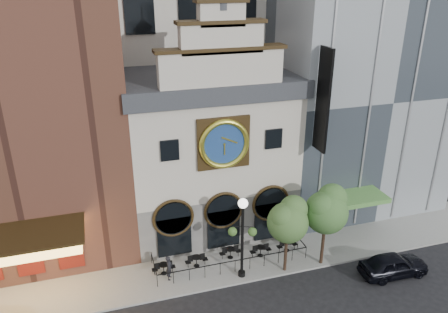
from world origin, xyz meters
TOP-DOWN VIEW (x-y plane):
  - ground at (0.00, 0.00)m, footprint 120.00×120.00m
  - sidewalk at (0.00, 2.50)m, footprint 44.00×5.00m
  - clock_building at (0.00, 7.82)m, footprint 12.60×8.78m
  - theater_building at (-13.00, 9.96)m, footprint 14.00×15.60m
  - retail_building at (12.99, 9.99)m, footprint 14.00×14.40m
  - cafe_railing at (0.00, 2.50)m, footprint 10.60×2.60m
  - bistro_0 at (-4.68, 2.40)m, footprint 1.58×0.68m
  - bistro_1 at (-2.37, 2.56)m, footprint 1.58×0.68m
  - bistro_2 at (0.17, 2.80)m, footprint 1.58×0.68m
  - bistro_3 at (2.30, 2.38)m, footprint 1.58×0.68m
  - bistro_4 at (4.40, 2.41)m, footprint 1.58×0.68m
  - car_right at (10.19, -2.01)m, footprint 4.75×2.04m
  - pedestrian at (-4.40, 1.78)m, footprint 0.61×0.74m
  - lamppost at (0.29, 0.68)m, footprint 1.81×1.00m
  - tree_left at (3.36, 0.44)m, footprint 2.82×2.72m
  - tree_right at (6.14, 0.44)m, footprint 3.04×2.93m

SIDE VIEW (x-z plane):
  - ground at x=0.00m, z-range 0.00..0.00m
  - sidewalk at x=0.00m, z-range 0.00..0.15m
  - cafe_railing at x=0.00m, z-range 0.15..1.05m
  - bistro_0 at x=-4.68m, z-range 0.16..1.06m
  - bistro_1 at x=-2.37m, z-range 0.16..1.06m
  - bistro_2 at x=0.17m, z-range 0.16..1.06m
  - bistro_3 at x=2.30m, z-range 0.16..1.06m
  - bistro_4 at x=4.40m, z-range 0.16..1.06m
  - car_right at x=10.19m, z-range 0.00..1.60m
  - pedestrian at x=-4.40m, z-range 0.15..1.89m
  - lamppost at x=0.29m, z-range 0.84..6.69m
  - tree_left at x=3.36m, z-range 1.42..6.86m
  - tree_right at x=6.14m, z-range 1.52..7.38m
  - clock_building at x=0.00m, z-range -2.64..16.01m
  - retail_building at x=12.99m, z-range 0.14..20.14m
  - theater_building at x=-13.00m, z-range 0.10..25.10m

